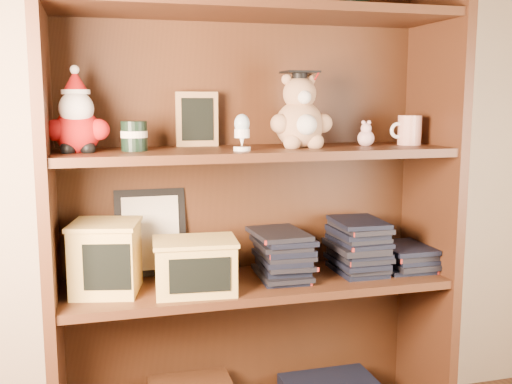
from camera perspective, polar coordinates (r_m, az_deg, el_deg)
bookcase at (r=1.83m, az=-0.50°, el=-1.05°), size 1.20×0.35×1.60m
shelf_lower at (r=1.84m, az=-0.00°, el=-8.74°), size 1.14×0.33×0.02m
shelf_upper at (r=1.76m, az=-0.00°, el=3.79°), size 1.14×0.33×0.02m
santa_plush at (r=1.68m, az=-16.70°, el=6.59°), size 0.17×0.12×0.24m
teachers_tin at (r=1.70m, az=-11.52°, el=5.27°), size 0.07×0.07×0.08m
chalkboard_plaque at (r=1.83m, az=-5.65°, el=6.83°), size 0.13×0.07×0.16m
egg_cup at (r=1.67m, az=-1.34°, el=5.83°), size 0.05×0.05×0.10m
grad_teddy_bear at (r=1.78m, az=4.22°, el=7.06°), size 0.19×0.16×0.23m
pink_figurine at (r=1.88m, az=10.42°, el=5.28°), size 0.05×0.05×0.08m
teacher_mug at (r=1.94m, az=14.35°, el=5.73°), size 0.10×0.07×0.09m
certificate_frame at (r=1.88m, az=-9.99°, el=-3.82°), size 0.22×0.06×0.27m
treats_box at (r=1.74m, az=-14.09°, el=-6.02°), size 0.22×0.22×0.20m
pencils_box at (r=1.71m, az=-5.82°, el=-6.97°), size 0.25×0.19×0.15m
book_stack_left at (r=1.83m, az=2.42°, el=-5.78°), size 0.14×0.20×0.16m
book_stack_mid at (r=1.92m, az=9.55°, el=-4.98°), size 0.14×0.20×0.18m
book_stack_right at (r=2.01m, az=13.98°, el=-5.92°), size 0.14×0.20×0.08m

